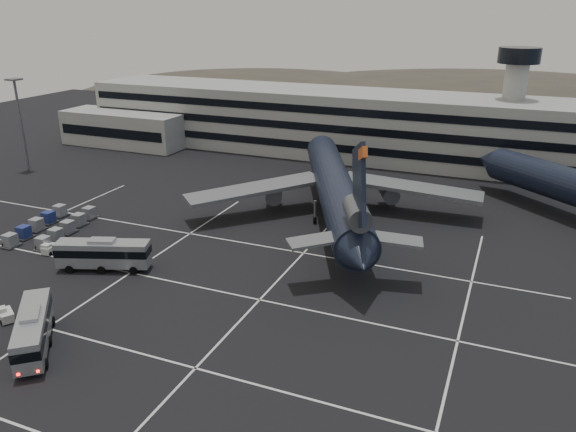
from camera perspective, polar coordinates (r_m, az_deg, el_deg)
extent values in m
plane|color=black|center=(67.65, -13.70, -7.90)|extent=(260.00, 260.00, 0.00)
cube|color=silver|center=(61.10, -19.24, -11.85)|extent=(90.00, 0.25, 0.01)
cube|color=silver|center=(70.49, -11.81, -6.50)|extent=(90.00, 0.25, 0.01)
cube|color=silver|center=(81.22, -6.34, -2.41)|extent=(90.00, 0.25, 0.01)
cube|color=silver|center=(91.01, -26.99, -2.06)|extent=(0.25, 55.00, 0.01)
cube|color=silver|center=(75.19, -14.78, -4.97)|extent=(0.25, 55.00, 0.01)
cube|color=silver|center=(66.63, -2.16, -7.73)|extent=(0.25, 55.00, 0.01)
cube|color=silver|center=(61.92, 17.07, -11.12)|extent=(0.25, 55.00, 0.01)
cube|color=gray|center=(127.09, 5.38, 9.39)|extent=(120.00, 18.00, 14.00)
cube|color=black|center=(119.42, 4.01, 6.98)|extent=(118.00, 0.20, 1.60)
cube|color=black|center=(118.54, 4.06, 8.86)|extent=(118.00, 0.20, 1.60)
cube|color=black|center=(117.84, 4.10, 10.62)|extent=(118.00, 0.20, 1.60)
cube|color=gray|center=(140.60, -16.30, 8.51)|extent=(30.00, 10.00, 8.00)
cylinder|color=gray|center=(122.89, 21.72, 9.55)|extent=(4.40, 4.40, 22.00)
cylinder|color=black|center=(121.48, 22.45, 14.86)|extent=(8.00, 8.00, 3.00)
ellipsoid|color=#38332B|center=(241.42, -1.46, 10.61)|extent=(196.00, 140.00, 32.00)
ellipsoid|color=#38332B|center=(221.88, 20.51, 7.63)|extent=(252.00, 180.00, 44.00)
cylinder|color=slate|center=(125.21, -25.44, 8.26)|extent=(0.50, 0.50, 18.00)
cube|color=slate|center=(123.89, -26.10, 12.36)|extent=(2.40, 2.40, 0.35)
cylinder|color=black|center=(87.24, 4.80, 2.94)|extent=(24.80, 46.07, 5.60)
cone|color=black|center=(112.35, 3.35, 7.01)|extent=(6.95, 6.40, 5.60)
cone|color=black|center=(62.75, 7.40, -4.47)|extent=(6.65, 6.63, 5.04)
cube|color=black|center=(63.29, 7.23, 2.96)|extent=(4.34, 8.84, 10.97)
cube|color=#C8501A|center=(60.71, 7.62, 6.31)|extent=(1.83, 3.17, 2.24)
cylinder|color=#595B60|center=(64.82, 7.04, 0.32)|extent=(4.92, 6.58, 2.70)
cube|color=slate|center=(66.09, 3.24, -2.41)|extent=(7.95, 7.02, 0.87)
cube|color=slate|center=(67.31, 10.39, -2.30)|extent=(8.01, 4.72, 0.87)
cube|color=slate|center=(88.89, -3.40, 2.77)|extent=(19.19, 19.69, 1.75)
cylinder|color=#595B60|center=(92.23, -1.46, 2.36)|extent=(4.72, 6.12, 2.70)
cube|color=slate|center=(91.58, 12.45, 2.85)|extent=(22.20, 6.35, 1.75)
cylinder|color=#595B60|center=(94.21, 10.18, 2.43)|extent=(4.72, 6.12, 2.70)
cylinder|color=slate|center=(102.72, 3.83, 3.95)|extent=(0.44, 0.44, 3.00)
cylinder|color=black|center=(103.20, 3.81, 3.08)|extent=(0.91, 1.21, 1.10)
cylinder|color=slate|center=(86.03, 2.76, 0.61)|extent=(0.44, 0.44, 3.00)
cylinder|color=black|center=(86.61, 2.74, -0.41)|extent=(0.91, 1.21, 1.10)
cylinder|color=slate|center=(86.75, 6.98, 0.65)|extent=(0.44, 0.44, 3.00)
cylinder|color=black|center=(87.32, 6.93, -0.36)|extent=(0.91, 1.21, 1.10)
cone|color=black|center=(108.50, 19.75, 5.33)|extent=(7.08, 7.18, 5.60)
cube|color=gray|center=(61.01, -24.47, -10.41)|extent=(9.09, 10.25, 3.05)
cube|color=black|center=(60.83, -24.52, -10.11)|extent=(9.17, 10.33, 0.97)
cube|color=gray|center=(60.20, -24.71, -9.01)|extent=(3.20, 3.39, 0.36)
cylinder|color=black|center=(58.75, -25.90, -13.76)|extent=(0.87, 0.96, 0.98)
cylinder|color=black|center=(58.31, -23.38, -13.60)|extent=(0.87, 0.96, 0.98)
cylinder|color=black|center=(62.02, -25.43, -11.77)|extent=(0.87, 0.96, 0.98)
cylinder|color=black|center=(61.61, -23.06, -11.60)|extent=(0.87, 0.96, 0.98)
cylinder|color=black|center=(65.36, -25.01, -9.98)|extent=(0.87, 0.96, 0.98)
cylinder|color=black|center=(64.97, -22.77, -9.80)|extent=(0.87, 0.96, 0.98)
cube|color=#FF0C05|center=(57.03, -25.73, -14.31)|extent=(0.25, 0.22, 0.22)
cube|color=#FF0C05|center=(56.75, -24.07, -14.21)|extent=(0.25, 0.22, 0.22)
cube|color=gray|center=(74.87, -18.25, -3.64)|extent=(11.86, 6.51, 3.18)
cube|color=black|center=(74.72, -18.28, -3.38)|extent=(11.93, 6.59, 1.01)
cube|color=gray|center=(74.19, -18.40, -2.39)|extent=(3.57, 2.69, 0.37)
cylinder|color=black|center=(73.10, -15.44, -5.37)|extent=(1.07, 0.67, 1.02)
cylinder|color=black|center=(75.37, -14.85, -4.49)|extent=(1.07, 0.67, 1.02)
cylinder|color=black|center=(74.43, -18.44, -5.23)|extent=(1.07, 0.67, 1.02)
cylinder|color=black|center=(76.66, -17.78, -4.37)|extent=(1.07, 0.67, 1.02)
cylinder|color=black|center=(75.95, -21.34, -5.08)|extent=(1.07, 0.67, 1.02)
cylinder|color=black|center=(78.14, -20.60, -4.25)|extent=(1.07, 0.67, 1.02)
cube|color=silver|center=(82.92, -23.01, -3.10)|extent=(1.51, 2.43, 0.94)
cube|color=silver|center=(82.32, -23.29, -2.84)|extent=(1.25, 1.07, 0.52)
cylinder|color=black|center=(82.79, -23.64, -3.45)|extent=(0.30, 0.61, 0.58)
cylinder|color=black|center=(82.09, -23.02, -3.55)|extent=(0.30, 0.61, 0.58)
cylinder|color=black|center=(83.96, -22.94, -3.01)|extent=(0.30, 0.61, 0.58)
cylinder|color=black|center=(83.27, -22.32, -3.11)|extent=(0.30, 0.61, 0.58)
cube|color=silver|center=(67.91, -26.71, -8.99)|extent=(2.68, 2.34, 0.96)
cube|color=silver|center=(67.15, -26.71, -8.71)|extent=(1.44, 1.51, 0.54)
cylinder|color=black|center=(67.24, -27.03, -9.64)|extent=(0.63, 0.52, 0.60)
cylinder|color=black|center=(67.35, -26.04, -9.41)|extent=(0.63, 0.52, 0.60)
cylinder|color=black|center=(68.86, -26.32, -8.79)|extent=(0.63, 0.52, 0.60)
cube|color=#2D2D30|center=(87.39, -26.31, -2.72)|extent=(2.35, 2.59, 0.18)
cylinder|color=black|center=(87.42, -26.30, -2.76)|extent=(0.10, 0.20, 0.20)
cube|color=#94979C|center=(87.07, -26.40, -2.17)|extent=(1.87, 1.87, 1.63)
cube|color=#2D2D30|center=(84.48, -23.54, -3.05)|extent=(2.35, 2.59, 0.18)
cylinder|color=black|center=(84.50, -23.53, -3.09)|extent=(0.10, 0.20, 0.20)
cube|color=#94979C|center=(84.14, -23.62, -2.48)|extent=(1.87, 1.87, 1.63)
cube|color=#2D2D30|center=(89.63, -25.18, -1.98)|extent=(2.35, 2.59, 0.18)
cylinder|color=black|center=(89.65, -25.17, -2.01)|extent=(0.10, 0.20, 0.20)
cube|color=navy|center=(89.31, -25.27, -1.44)|extent=(1.87, 1.87, 1.63)
cube|color=#2D2D30|center=(86.78, -22.44, -2.27)|extent=(2.35, 2.59, 0.18)
cylinder|color=black|center=(86.80, -22.43, -2.31)|extent=(0.10, 0.20, 0.20)
cube|color=#94979C|center=(86.46, -22.52, -1.71)|extent=(1.87, 1.87, 1.63)
cube|color=#2D2D30|center=(91.91, -24.10, -1.27)|extent=(2.35, 2.59, 0.18)
cylinder|color=black|center=(91.93, -24.10, -1.30)|extent=(0.10, 0.20, 0.20)
cube|color=#94979C|center=(91.60, -24.18, -0.74)|extent=(1.87, 1.87, 1.63)
cube|color=#2D2D30|center=(89.13, -21.40, -1.53)|extent=(2.35, 2.59, 0.18)
cylinder|color=black|center=(89.16, -21.40, -1.56)|extent=(0.10, 0.20, 0.20)
cube|color=#94979C|center=(88.82, -21.48, -0.98)|extent=(1.87, 1.87, 1.63)
cube|color=#2D2D30|center=(94.23, -23.08, -0.59)|extent=(2.35, 2.59, 0.18)
cylinder|color=black|center=(94.25, -23.07, -0.62)|extent=(0.10, 0.20, 0.20)
cube|color=navy|center=(93.93, -23.15, -0.07)|extent=(1.87, 1.87, 1.63)
cube|color=#2D2D30|center=(91.53, -20.42, -0.82)|extent=(2.35, 2.59, 0.18)
cylinder|color=black|center=(91.55, -20.41, -0.86)|extent=(0.10, 0.20, 0.20)
cube|color=#94979C|center=(91.22, -20.49, -0.29)|extent=(1.87, 1.87, 1.63)
cube|color=#2D2D30|center=(96.60, -22.10, 0.06)|extent=(2.35, 2.59, 0.18)
cylinder|color=black|center=(96.62, -22.10, 0.02)|extent=(0.10, 0.20, 0.20)
cube|color=#94979C|center=(96.30, -22.18, 0.56)|extent=(1.87, 1.87, 1.63)
cube|color=#2D2D30|center=(93.96, -19.48, -0.15)|extent=(2.35, 2.59, 0.18)
cylinder|color=black|center=(93.98, -19.48, -0.19)|extent=(0.10, 0.20, 0.20)
cube|color=#94979C|center=(93.66, -19.55, 0.37)|extent=(1.87, 1.87, 1.63)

